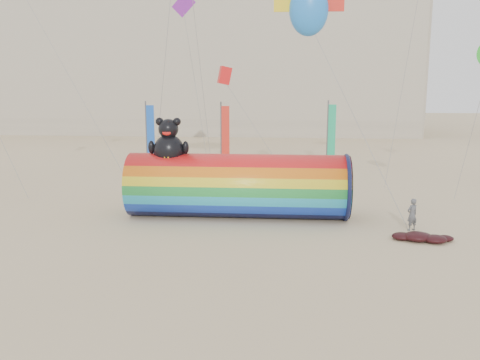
# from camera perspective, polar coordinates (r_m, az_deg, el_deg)

# --- Properties ---
(ground) EXTENTS (160.00, 160.00, 0.00)m
(ground) POSITION_cam_1_polar(r_m,az_deg,el_deg) (23.24, -1.53, -6.52)
(ground) COLOR #CCB58C
(ground) RESTS_ON ground
(hotel_building) EXTENTS (60.40, 15.40, 20.60)m
(hotel_building) POSITION_cam_1_polar(r_m,az_deg,el_deg) (69.53, -7.60, 13.81)
(hotel_building) COLOR #B7AD99
(hotel_building) RESTS_ON ground
(windsock_assembly) EXTENTS (10.96, 3.34, 5.05)m
(windsock_assembly) POSITION_cam_1_polar(r_m,az_deg,el_deg) (26.73, -0.26, -0.44)
(windsock_assembly) COLOR red
(windsock_assembly) RESTS_ON ground
(kite_handler) EXTENTS (0.66, 0.59, 1.51)m
(kite_handler) POSITION_cam_1_polar(r_m,az_deg,el_deg) (25.79, 17.89, -3.53)
(kite_handler) COLOR #505257
(kite_handler) RESTS_ON ground
(fabric_bundle) EXTENTS (2.62, 1.35, 0.41)m
(fabric_bundle) POSITION_cam_1_polar(r_m,az_deg,el_deg) (24.47, 18.83, -5.79)
(fabric_bundle) COLOR #3C0B0E
(fabric_bundle) RESTS_ON ground
(festival_banners) EXTENTS (13.73, 2.58, 5.20)m
(festival_banners) POSITION_cam_1_polar(r_m,az_deg,el_deg) (38.62, -0.47, 4.63)
(festival_banners) COLOR #59595E
(festival_banners) RESTS_ON ground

